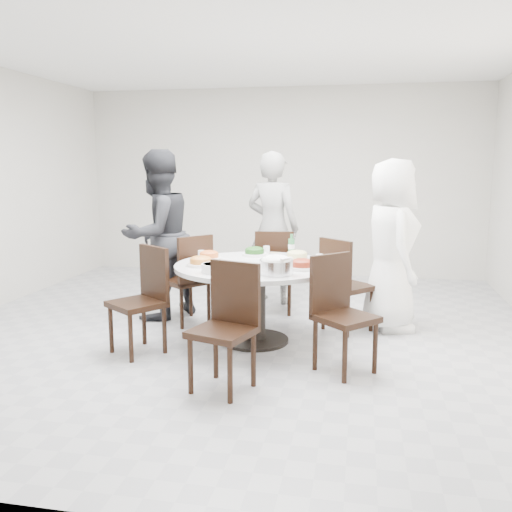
% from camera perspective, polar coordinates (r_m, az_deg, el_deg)
% --- Properties ---
extents(floor, '(6.00, 6.00, 0.01)m').
position_cam_1_polar(floor, '(5.57, -2.01, -7.83)').
color(floor, '#ABACB0').
rests_on(floor, ground).
extents(ceiling, '(6.00, 6.00, 0.01)m').
position_cam_1_polar(ceiling, '(5.43, -2.19, 21.62)').
color(ceiling, white).
rests_on(ceiling, ground).
extents(wall_back, '(6.00, 0.01, 2.80)m').
position_cam_1_polar(wall_back, '(8.27, 2.66, 7.75)').
color(wall_back, beige).
rests_on(wall_back, ground).
extents(wall_front, '(6.00, 0.01, 2.80)m').
position_cam_1_polar(wall_front, '(2.50, -17.87, 2.90)').
color(wall_front, beige).
rests_on(wall_front, ground).
extents(dining_table, '(1.50, 1.50, 0.75)m').
position_cam_1_polar(dining_table, '(5.14, -0.11, -4.99)').
color(dining_table, silver).
rests_on(dining_table, floor).
extents(chair_ne, '(0.59, 0.59, 0.95)m').
position_cam_1_polar(chair_ne, '(5.54, 9.66, -2.98)').
color(chair_ne, black).
rests_on(chair_ne, floor).
extents(chair_n, '(0.47, 0.47, 0.95)m').
position_cam_1_polar(chair_n, '(6.15, 1.98, -1.58)').
color(chair_n, black).
rests_on(chair_n, floor).
extents(chair_nw, '(0.59, 0.59, 0.95)m').
position_cam_1_polar(chair_nw, '(5.78, -7.40, -2.39)').
color(chair_nw, black).
rests_on(chair_nw, floor).
extents(chair_sw, '(0.59, 0.59, 0.95)m').
position_cam_1_polar(chair_sw, '(4.92, -12.46, -4.69)').
color(chair_sw, black).
rests_on(chair_sw, floor).
extents(chair_s, '(0.53, 0.53, 0.95)m').
position_cam_1_polar(chair_s, '(4.03, -3.59, -7.65)').
color(chair_s, black).
rests_on(chair_s, floor).
extents(chair_se, '(0.59, 0.59, 0.95)m').
position_cam_1_polar(chair_se, '(4.43, 9.43, -6.17)').
color(chair_se, black).
rests_on(chair_se, floor).
extents(diner_right, '(0.73, 0.95, 1.73)m').
position_cam_1_polar(diner_right, '(5.62, 14.03, 1.10)').
color(diner_right, white).
rests_on(diner_right, floor).
extents(diner_middle, '(0.76, 0.61, 1.82)m').
position_cam_1_polar(diner_middle, '(6.55, 1.77, 2.98)').
color(diner_middle, black).
rests_on(diner_middle, floor).
extents(diner_left, '(1.02, 1.11, 1.83)m').
position_cam_1_polar(diner_left, '(5.96, -10.31, 2.18)').
color(diner_left, black).
rests_on(diner_left, floor).
extents(dish_greens, '(0.25, 0.25, 0.06)m').
position_cam_1_polar(dish_greens, '(5.51, -0.16, 0.36)').
color(dish_greens, white).
rests_on(dish_greens, dining_table).
extents(dish_pale, '(0.26, 0.26, 0.07)m').
position_cam_1_polar(dish_pale, '(5.30, 4.34, -0.03)').
color(dish_pale, white).
rests_on(dish_pale, dining_table).
extents(dish_orange, '(0.24, 0.24, 0.06)m').
position_cam_1_polar(dish_orange, '(5.31, -4.97, -0.05)').
color(dish_orange, white).
rests_on(dish_orange, dining_table).
extents(dish_redbrown, '(0.27, 0.27, 0.07)m').
position_cam_1_polar(dish_redbrown, '(4.83, 4.88, -0.99)').
color(dish_redbrown, white).
rests_on(dish_redbrown, dining_table).
extents(dish_tofu, '(0.26, 0.26, 0.07)m').
position_cam_1_polar(dish_tofu, '(4.99, -5.85, -0.67)').
color(dish_tofu, white).
rests_on(dish_tofu, dining_table).
extents(rice_bowl, '(0.29, 0.29, 0.12)m').
position_cam_1_polar(rice_bowl, '(4.59, 2.15, -1.18)').
color(rice_bowl, silver).
rests_on(rice_bowl, dining_table).
extents(soup_bowl, '(0.25, 0.25, 0.08)m').
position_cam_1_polar(soup_bowl, '(4.69, -4.27, -1.26)').
color(soup_bowl, white).
rests_on(soup_bowl, dining_table).
extents(beverage_bottle, '(0.06, 0.06, 0.23)m').
position_cam_1_polar(beverage_bottle, '(5.50, 3.75, 1.15)').
color(beverage_bottle, '#2F7642').
rests_on(beverage_bottle, dining_table).
extents(tea_cups, '(0.07, 0.07, 0.08)m').
position_cam_1_polar(tea_cups, '(5.66, 1.31, 0.68)').
color(tea_cups, white).
rests_on(tea_cups, dining_table).
extents(chopsticks, '(0.24, 0.04, 0.01)m').
position_cam_1_polar(chopsticks, '(5.68, 1.16, 0.35)').
color(chopsticks, tan).
rests_on(chopsticks, dining_table).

